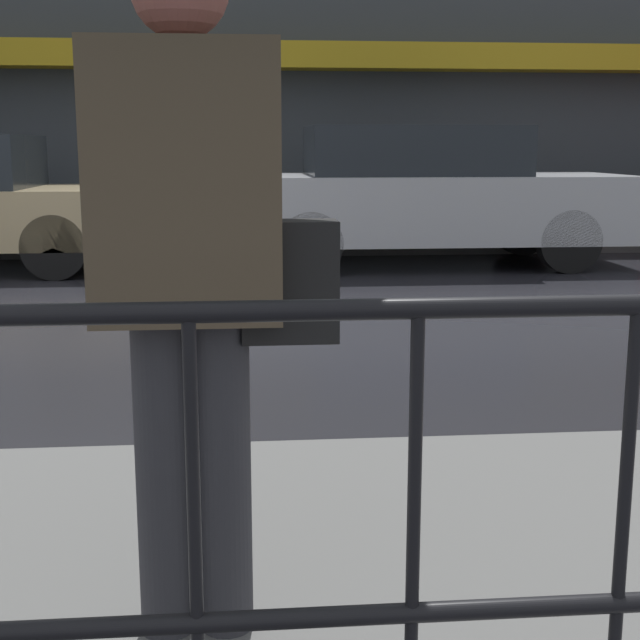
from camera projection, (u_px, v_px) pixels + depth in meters
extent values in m
plane|color=black|center=(28.00, 315.00, 7.43)|extent=(80.00, 80.00, 0.00)
cube|color=#60605E|center=(107.00, 246.00, 11.93)|extent=(28.00, 1.63, 0.14)
cube|color=gold|center=(28.00, 315.00, 7.43)|extent=(25.20, 0.12, 0.01)
cube|color=#383D42|center=(109.00, 65.00, 12.41)|extent=(28.00, 0.30, 4.98)
cube|color=#B79319|center=(104.00, 54.00, 11.97)|extent=(16.80, 0.55, 0.35)
cylinder|color=black|center=(196.00, 597.00, 1.52)|extent=(0.02, 0.02, 0.99)
cylinder|color=black|center=(412.00, 587.00, 1.56)|extent=(0.02, 0.02, 0.99)
cylinder|color=black|center=(619.00, 578.00, 1.59)|extent=(0.02, 0.02, 0.99)
cylinder|color=#333338|center=(163.00, 479.00, 2.27)|extent=(0.14, 0.14, 0.83)
cylinder|color=#333338|center=(224.00, 477.00, 2.29)|extent=(0.14, 0.14, 0.83)
cube|color=brown|center=(185.00, 184.00, 2.14)|extent=(0.45, 0.27, 0.66)
cylinder|color=#262628|center=(181.00, 23.00, 2.07)|extent=(0.02, 0.02, 0.74)
cube|color=black|center=(289.00, 281.00, 2.21)|extent=(0.24, 0.12, 0.30)
cylinder|color=black|center=(82.00, 232.00, 11.00)|extent=(0.69, 0.22, 0.69)
cylinder|color=black|center=(55.00, 247.00, 9.34)|extent=(0.69, 0.22, 0.69)
cube|color=#B2B5BA|center=(426.00, 207.00, 10.48)|extent=(4.63, 1.89, 0.76)
cube|color=#1E2328|center=(412.00, 151.00, 10.33)|extent=(2.41, 1.73, 0.55)
cylinder|color=black|center=(522.00, 228.00, 11.48)|extent=(0.70, 0.22, 0.70)
cylinder|color=black|center=(569.00, 241.00, 9.85)|extent=(0.70, 0.22, 0.70)
cylinder|color=black|center=(300.00, 230.00, 11.22)|extent=(0.70, 0.22, 0.70)
cylinder|color=black|center=(310.00, 244.00, 9.60)|extent=(0.70, 0.22, 0.70)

